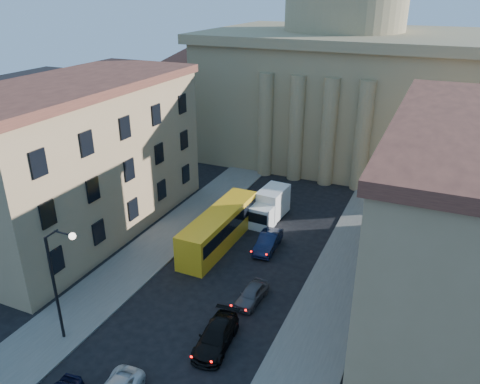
{
  "coord_description": "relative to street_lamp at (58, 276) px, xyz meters",
  "views": [
    {
      "loc": [
        14.08,
        -10.55,
        22.41
      ],
      "look_at": [
        1.33,
        18.31,
        8.53
      ],
      "focal_mm": 35.0,
      "sensor_mm": 36.0,
      "label": 1
    }
  ],
  "objects": [
    {
      "name": "building_left",
      "position": [
        -10.03,
        14.0,
        2.14
      ],
      "size": [
        11.6,
        26.6,
        14.7
      ],
      "color": "tan",
      "rests_on": "ground"
    },
    {
      "name": "car_right_far",
      "position": [
        9.81,
        9.14,
        -4.63
      ],
      "size": [
        1.75,
        3.92,
        1.31
      ],
      "primitive_type": "imported",
      "rotation": [
        0.0,
        0.0,
        -0.05
      ],
      "color": "#4B4B50",
      "rests_on": "ground"
    },
    {
      "name": "box_truck",
      "position": [
        6.17,
        22.74,
        -3.77
      ],
      "size": [
        2.67,
        5.96,
        3.2
      ],
      "rotation": [
        0.0,
        0.0,
        -0.07
      ],
      "color": "white",
      "rests_on": "ground"
    },
    {
      "name": "building_right",
      "position": [
        23.97,
        14.0,
        2.14
      ],
      "size": [
        11.6,
        26.6,
        14.7
      ],
      "color": "tan",
      "rests_on": "ground"
    },
    {
      "name": "sidewalk_right",
      "position": [
        15.47,
        10.0,
        -5.21
      ],
      "size": [
        5.0,
        60.0,
        0.15
      ],
      "primitive_type": "cube",
      "color": "#5C5A54",
      "rests_on": "ground"
    },
    {
      "name": "church",
      "position": [
        6.97,
        47.47,
        6.59
      ],
      "size": [
        68.02,
        28.76,
        36.6
      ],
      "color": "#92805A",
      "rests_on": "ground"
    },
    {
      "name": "sidewalk_left",
      "position": [
        -1.53,
        10.0,
        -5.21
      ],
      "size": [
        5.0,
        60.0,
        0.15
      ],
      "primitive_type": "cube",
      "color": "#5C5A54",
      "rests_on": "ground"
    },
    {
      "name": "street_lamp",
      "position": [
        0.0,
        0.0,
        0.0
      ],
      "size": [
        2.62,
        0.44,
        8.83
      ],
      "color": "black",
      "rests_on": "ground"
    },
    {
      "name": "car_right_mid",
      "position": [
        9.47,
        3.66,
        -4.55
      ],
      "size": [
        2.54,
        5.25,
        1.47
      ],
      "primitive_type": "imported",
      "rotation": [
        0.0,
        0.0,
        0.1
      ],
      "color": "black",
      "rests_on": "ground"
    },
    {
      "name": "city_bus",
      "position": [
        3.6,
        16.13,
        -3.51
      ],
      "size": [
        2.91,
        11.75,
        3.3
      ],
      "rotation": [
        0.0,
        0.0,
        -0.02
      ],
      "color": "yellow",
      "rests_on": "ground"
    },
    {
      "name": "car_right_distant",
      "position": [
        8.17,
        17.02,
        -4.52
      ],
      "size": [
        1.86,
        4.74,
        1.54
      ],
      "primitive_type": "imported",
      "rotation": [
        0.0,
        0.0,
        0.05
      ],
      "color": "#0E1733",
      "rests_on": "ground"
    }
  ]
}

